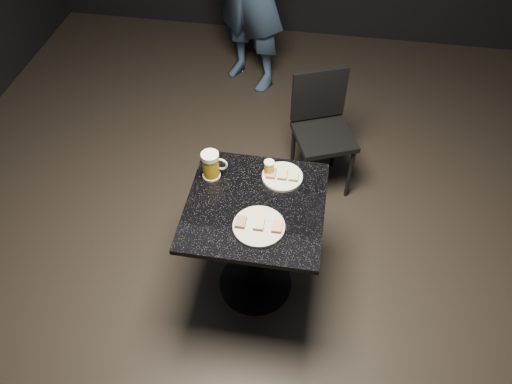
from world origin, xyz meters
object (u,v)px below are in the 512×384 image
table (255,233)px  plate_large (259,226)px  chair (322,125)px  beer_mug (211,165)px  beer_tumbler (269,169)px  plate_small (282,177)px

table → plate_large: bearing=-74.1°
plate_large → chair: 1.17m
chair → plate_large: bearing=-102.4°
beer_mug → beer_tumbler: beer_mug is taller
table → beer_tumbler: 0.36m
plate_small → beer_mug: (-0.37, -0.05, 0.07)m
beer_mug → beer_tumbler: bearing=10.2°
plate_large → plate_small: 0.36m
plate_small → table: (-0.11, -0.21, -0.25)m
table → beer_tumbler: beer_tumbler is taller
table → chair: chair is taller
plate_large → beer_tumbler: (-0.00, 0.36, 0.04)m
plate_large → table: plate_large is taller
beer_mug → chair: 1.03m
plate_small → beer_tumbler: 0.08m
table → chair: size_ratio=0.88×
plate_large → plate_small: (0.07, 0.35, 0.00)m
plate_large → table: (-0.04, 0.14, -0.25)m
plate_large → plate_small: same height
plate_small → beer_mug: bearing=-172.8°
table → beer_mug: bearing=148.2°
chair → beer_tumbler: bearing=-108.2°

